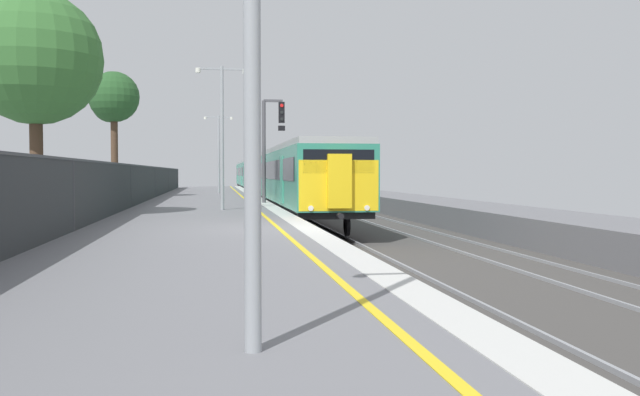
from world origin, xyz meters
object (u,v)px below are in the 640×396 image
platform_lamp_far (219,147)px  background_tree_left (33,63)px  signal_gantry (270,138)px  background_tree_centre (113,100)px  commuter_train_at_platform (267,175)px  platform_lamp_mid (222,125)px

platform_lamp_far → background_tree_left: 25.66m
signal_gantry → background_tree_centre: 11.95m
background_tree_centre → commuter_train_at_platform: bearing=52.5°
platform_lamp_mid → background_tree_left: background_tree_left is taller
platform_lamp_mid → signal_gantry: bearing=68.5°
platform_lamp_far → background_tree_centre: (-6.05, -7.23, 2.42)m
platform_lamp_far → commuter_train_at_platform: bearing=55.9°
commuter_train_at_platform → background_tree_left: background_tree_left is taller
signal_gantry → platform_lamp_mid: 6.33m
platform_lamp_far → platform_lamp_mid: bearing=-90.0°
signal_gantry → background_tree_left: 12.78m
platform_lamp_far → background_tree_left: size_ratio=0.75×
platform_lamp_far → signal_gantry: bearing=-81.4°
platform_lamp_mid → platform_lamp_far: (-0.00, 21.26, -0.08)m
platform_lamp_far → background_tree_left: (-6.02, -24.88, 1.75)m
background_tree_left → signal_gantry: bearing=48.7°
background_tree_left → background_tree_centre: background_tree_centre is taller
commuter_train_at_platform → platform_lamp_mid: (-3.79, -26.86, 2.02)m
signal_gantry → platform_lamp_mid: platform_lamp_mid is taller
platform_lamp_far → background_tree_centre: background_tree_centre is taller
commuter_train_at_platform → background_tree_left: 32.24m
commuter_train_at_platform → signal_gantry: 21.11m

